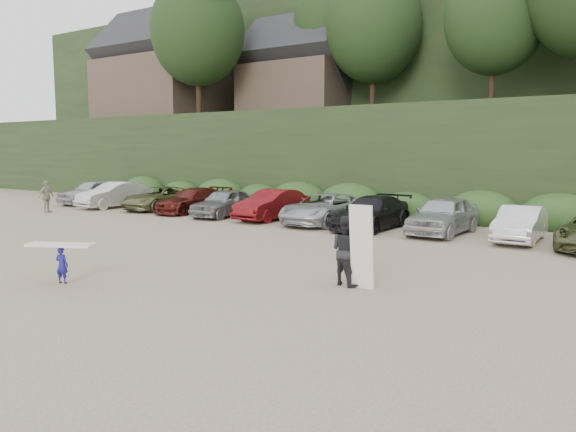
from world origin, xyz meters
The scene contains 6 objects.
ground centered at (0.00, 0.00, 0.00)m, with size 120.00×120.00×0.00m, color tan.
hillside_backdrop centered at (-0.26, 35.93, 11.22)m, with size 90.00×41.50×28.00m.
parked_cars centered at (-0.21, 10.12, 0.75)m, with size 40.10×5.90×1.63m.
distant_walker centered at (-17.25, 5.71, 0.91)m, with size 1.07×0.44×1.82m, color gray.
child_surfer centered at (-1.33, -4.06, 0.74)m, with size 1.85×1.25×1.09m.
adult_surfer centered at (5.11, 0.05, 0.94)m, with size 1.38×0.93×2.19m.
Camera 1 is at (11.98, -12.87, 3.58)m, focal length 35.00 mm.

